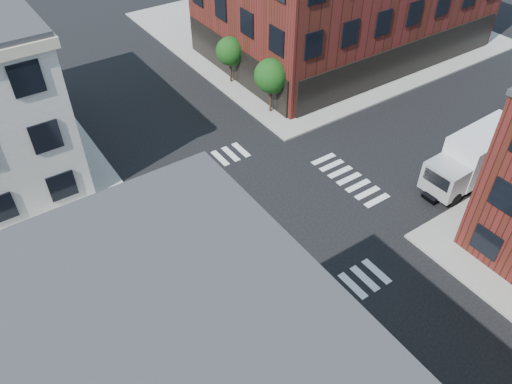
% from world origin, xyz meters
% --- Properties ---
extents(ground, '(120.00, 120.00, 0.00)m').
position_xyz_m(ground, '(0.00, 0.00, 0.00)').
color(ground, black).
rests_on(ground, ground).
extents(sidewalk_ne, '(30.00, 30.00, 0.15)m').
position_xyz_m(sidewalk_ne, '(21.00, 21.00, 0.07)').
color(sidewalk_ne, gray).
rests_on(sidewalk_ne, ground).
extents(tree_near, '(2.69, 2.69, 4.49)m').
position_xyz_m(tree_near, '(7.56, 9.98, 3.16)').
color(tree_near, black).
rests_on(tree_near, ground).
extents(tree_far, '(2.43, 2.43, 4.07)m').
position_xyz_m(tree_far, '(7.56, 15.98, 2.87)').
color(tree_far, black).
rests_on(tree_far, ground).
extents(signal_pole, '(1.29, 1.24, 4.60)m').
position_xyz_m(signal_pole, '(-6.72, -6.68, 2.86)').
color(signal_pole, black).
rests_on(signal_pole, ground).
extents(box_truck, '(8.11, 2.70, 3.63)m').
position_xyz_m(box_truck, '(13.77, -4.61, 1.89)').
color(box_truck, silver).
rests_on(box_truck, ground).
extents(traffic_cone, '(0.47, 0.47, 0.77)m').
position_xyz_m(traffic_cone, '(-2.61, -5.53, 0.37)').
color(traffic_cone, '#D84709').
rests_on(traffic_cone, ground).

